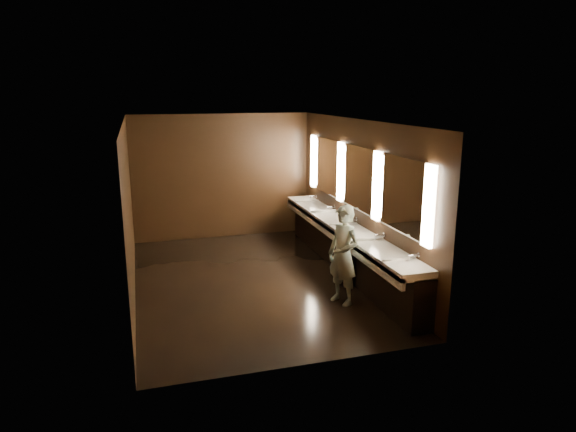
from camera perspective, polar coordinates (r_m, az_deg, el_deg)
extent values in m
plane|color=black|center=(9.22, -4.01, -7.19)|extent=(6.00, 6.00, 0.00)
cube|color=#2D2D2B|center=(8.62, -4.33, 10.47)|extent=(4.00, 6.00, 0.02)
cube|color=black|center=(11.71, -7.32, 4.37)|extent=(4.00, 0.02, 2.80)
cube|color=black|center=(6.02, 1.98, -4.56)|extent=(4.00, 0.02, 2.80)
cube|color=black|center=(8.63, -17.25, 0.48)|extent=(0.02, 6.00, 2.80)
cube|color=black|center=(9.43, 7.80, 2.07)|extent=(0.02, 6.00, 2.80)
cube|color=black|center=(9.61, 6.62, -3.80)|extent=(0.36, 5.40, 0.81)
cube|color=white|center=(9.45, 6.17, -1.28)|extent=(0.55, 5.40, 0.12)
cube|color=white|center=(9.38, 4.77, -1.87)|extent=(0.06, 5.40, 0.18)
cylinder|color=silver|center=(7.60, 13.84, -4.26)|extent=(0.18, 0.04, 0.04)
cylinder|color=silver|center=(8.52, 10.16, -2.11)|extent=(0.18, 0.04, 0.04)
cylinder|color=silver|center=(9.49, 7.22, -0.38)|extent=(0.18, 0.04, 0.04)
cylinder|color=silver|center=(10.47, 4.83, 1.03)|extent=(0.18, 0.04, 0.04)
cylinder|color=silver|center=(11.48, 2.85, 2.19)|extent=(0.18, 0.04, 0.04)
cube|color=#FFE7C3|center=(7.27, 15.38, 1.04)|extent=(0.06, 0.22, 1.15)
cube|color=white|center=(7.95, 12.47, 2.27)|extent=(0.03, 1.32, 1.15)
cube|color=#FFE7C3|center=(8.64, 9.85, 3.29)|extent=(0.06, 0.23, 1.15)
cube|color=white|center=(9.36, 7.78, 4.17)|extent=(0.03, 1.32, 1.15)
cube|color=#FFE7C3|center=(10.08, 5.85, 4.90)|extent=(0.06, 0.23, 1.15)
cube|color=white|center=(10.82, 4.33, 5.54)|extent=(0.03, 1.32, 1.15)
cube|color=#FFE7C3|center=(11.56, 2.85, 6.09)|extent=(0.06, 0.22, 1.15)
imported|color=#7DB1BA|center=(8.08, 6.16, -4.33)|extent=(0.58, 0.68, 1.58)
cylinder|color=black|center=(9.01, 6.68, -5.67)|extent=(0.42, 0.42, 0.61)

